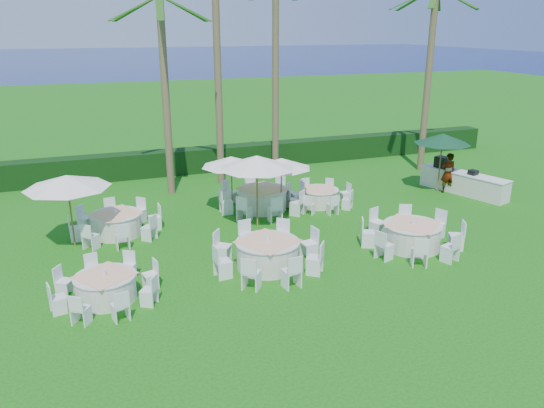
{
  "coord_description": "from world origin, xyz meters",
  "views": [
    {
      "loc": [
        -5.39,
        -13.75,
        7.04
      ],
      "look_at": [
        0.46,
        2.22,
        1.3
      ],
      "focal_mm": 35.0,
      "sensor_mm": 36.0,
      "label": 1
    }
  ],
  "objects": [
    {
      "name": "umbrella_a",
      "position": [
        -5.97,
        3.99,
        2.25
      ],
      "size": [
        2.78,
        2.78,
        2.47
      ],
      "color": "brown",
      "rests_on": "ground"
    },
    {
      "name": "umbrella_c",
      "position": [
        -0.03,
        5.49,
        2.06
      ],
      "size": [
        2.33,
        2.33,
        2.26
      ],
      "color": "brown",
      "rests_on": "ground"
    },
    {
      "name": "hedge",
      "position": [
        0.0,
        12.0,
        0.6
      ],
      "size": [
        34.0,
        1.0,
        1.2
      ],
      "primitive_type": "cube",
      "color": "black",
      "rests_on": "ground"
    },
    {
      "name": "palm_b",
      "position": [
        -1.86,
        8.84,
        4.54
      ],
      "size": [
        4.21,
        4.38,
        8.19
      ],
      "color": "brown",
      "rests_on": "ground"
    },
    {
      "name": "banquet_table_b",
      "position": [
        -0.43,
        0.2,
        0.45
      ],
      "size": [
        3.44,
        3.44,
        1.03
      ],
      "color": "silver",
      "rests_on": "ground"
    },
    {
      "name": "banquet_table_a",
      "position": [
        -5.2,
        -0.23,
        0.38
      ],
      "size": [
        2.88,
        2.88,
        0.88
      ],
      "color": "silver",
      "rests_on": "ground"
    },
    {
      "name": "palm_d",
      "position": [
        3.73,
        10.68,
        5.07
      ],
      "size": [
        4.3,
        4.34,
        9.22
      ],
      "color": "brown",
      "rests_on": "ground"
    },
    {
      "name": "banquet_table_e",
      "position": [
        1.2,
        5.36,
        0.46
      ],
      "size": [
        3.48,
        3.48,
        1.04
      ],
      "color": "silver",
      "rests_on": "ground"
    },
    {
      "name": "palm_e",
      "position": [
        10.84,
        8.43,
        4.82
      ],
      "size": [
        4.37,
        4.24,
        8.73
      ],
      "color": "brown",
      "rests_on": "ground"
    },
    {
      "name": "ground",
      "position": [
        0.0,
        0.0,
        0.0
      ],
      "size": [
        120.0,
        120.0,
        0.0
      ],
      "primitive_type": "plane",
      "color": "#165C0F",
      "rests_on": "ground"
    },
    {
      "name": "ocean",
      "position": [
        0.0,
        102.0,
        0.0
      ],
      "size": [
        260.0,
        260.0,
        0.0
      ],
      "primitive_type": "plane",
      "color": "#07124B",
      "rests_on": "ground"
    },
    {
      "name": "umbrella_d",
      "position": [
        1.73,
        4.65,
        2.04
      ],
      "size": [
        2.32,
        2.32,
        2.23
      ],
      "color": "brown",
      "rests_on": "ground"
    },
    {
      "name": "umbrella_b",
      "position": [
        0.38,
        3.58,
        2.45
      ],
      "size": [
        2.78,
        2.78,
        2.69
      ],
      "color": "brown",
      "rests_on": "ground"
    },
    {
      "name": "palm_c",
      "position": [
        0.61,
        9.6,
        5.92
      ],
      "size": [
        4.23,
        4.38,
        10.89
      ],
      "color": "brown",
      "rests_on": "ground"
    },
    {
      "name": "staff_person",
      "position": [
        9.62,
        4.73,
        0.89
      ],
      "size": [
        0.72,
        0.54,
        1.78
      ],
      "primitive_type": "imported",
      "rotation": [
        0.0,
        0.0,
        2.96
      ],
      "color": "gray",
      "rests_on": "ground"
    },
    {
      "name": "banquet_table_c",
      "position": [
        4.58,
        -0.02,
        0.44
      ],
      "size": [
        3.28,
        3.28,
        1.01
      ],
      "color": "silver",
      "rests_on": "ground"
    },
    {
      "name": "buffet_table",
      "position": [
        10.21,
        4.41,
        0.5
      ],
      "size": [
        2.08,
        4.07,
        1.43
      ],
      "color": "silver",
      "rests_on": "ground"
    },
    {
      "name": "banquet_table_d",
      "position": [
        -4.55,
        4.57,
        0.42
      ],
      "size": [
        3.16,
        3.16,
        0.95
      ],
      "color": "silver",
      "rests_on": "ground"
    },
    {
      "name": "banquet_table_f",
      "position": [
        3.55,
        5.04,
        0.37
      ],
      "size": [
        2.77,
        2.77,
        0.86
      ],
      "color": "silver",
      "rests_on": "ground"
    },
    {
      "name": "umbrella_green",
      "position": [
        9.37,
        5.01,
        2.38
      ],
      "size": [
        2.43,
        2.43,
        2.61
      ],
      "color": "brown",
      "rests_on": "ground"
    }
  ]
}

